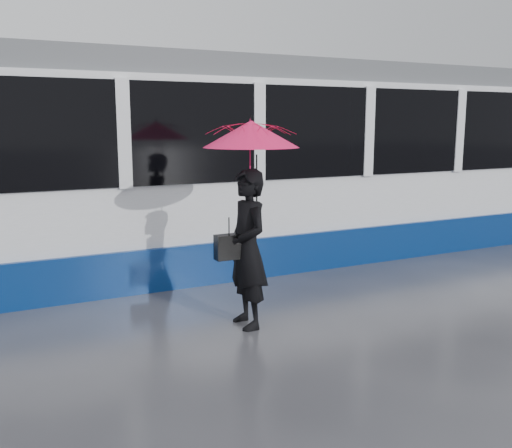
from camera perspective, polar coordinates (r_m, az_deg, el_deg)
ground at (r=7.36m, az=-0.92°, el=-8.51°), size 90.00×90.00×0.00m
rails at (r=9.58m, az=-7.43°, el=-4.11°), size 34.00×1.51×0.02m
tram at (r=9.12m, az=-11.72°, el=5.42°), size 26.00×2.56×3.35m
woman at (r=6.54m, az=-0.87°, el=-2.52°), size 0.45×0.68×1.84m
umbrella at (r=6.42m, az=-0.49°, el=7.12°), size 1.09×1.09×1.24m
handbag at (r=6.46m, az=-2.70°, el=-2.29°), size 0.33×0.15×0.46m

